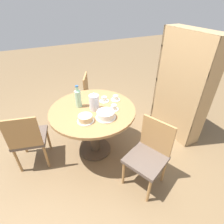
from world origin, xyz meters
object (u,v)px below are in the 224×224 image
cup_b (104,99)px  cake_second (85,118)px  cake_main (106,115)px  cup_a (115,98)px  bookshelf (181,87)px  chair_c (28,138)px  cup_d (114,108)px  chair_b (94,96)px  water_bottle (78,98)px  chair_a (149,154)px  coffee_pot (94,102)px  cup_c (94,98)px

cup_b → cake_second: bearing=-48.9°
cake_main → cup_a: 0.45m
bookshelf → cup_a: (-0.19, -1.04, -0.04)m
chair_c → cup_d: bearing=179.5°
chair_b → water_bottle: bearing=171.3°
chair_a → bookshelf: bookshelf is taller
coffee_pot → cup_d: size_ratio=1.88×
cake_second → cup_d: size_ratio=1.53×
cake_second → cup_d: bearing=101.8°
cake_second → cup_c: (-0.44, 0.27, -0.01)m
water_bottle → cup_a: size_ratio=2.34×
coffee_pot → cake_main: size_ratio=1.00×
water_bottle → cup_b: bearing=87.1°
cake_main → cup_a: size_ratio=1.88×
coffee_pot → water_bottle: 0.23m
bookshelf → water_bottle: 1.58m
water_bottle → cup_c: 0.28m
cake_second → cup_b: size_ratio=1.53×
cake_second → cup_b: 0.51m
chair_c → cup_a: 1.28m
coffee_pot → cup_b: 0.26m
cup_a → chair_c: bearing=-92.3°
cake_main → cup_b: (-0.37, 0.14, -0.01)m
cake_main → cup_c: cake_main is taller
cake_main → cup_b: bearing=159.5°
cup_a → cup_c: same height
coffee_pot → chair_a: bearing=27.3°
chair_c → cup_d: chair_c is taller
chair_b → cup_a: (0.73, 0.07, 0.32)m
chair_b → cup_c: chair_b is taller
cake_second → cup_b: bearing=131.1°
cake_main → cup_a: bearing=138.5°
chair_b → cup_b: size_ratio=6.62×
water_bottle → cup_d: water_bottle is taller
bookshelf → chair_a: bearing=123.1°
bookshelf → water_bottle: (-0.24, -1.56, 0.06)m
chair_a → coffee_pot: size_ratio=3.52×
cup_c → cup_d: bearing=22.6°
chair_a → cup_c: 1.08m
cup_c → water_bottle: bearing=-69.9°
chair_b → bookshelf: bearing=-104.6°
coffee_pot → bookshelf: bearing=86.5°
water_bottle → cup_b: (0.02, 0.36, -0.10)m
chair_b → cake_main: bearing=-167.0°
coffee_pot → chair_b: bearing=161.1°
chair_c → cup_d: size_ratio=6.62×
coffee_pot → cake_main: (0.23, 0.06, -0.07)m
cake_main → cup_d: (-0.12, 0.17, -0.01)m
chair_b → cake_main: (1.07, -0.23, 0.34)m
cup_d → water_bottle: bearing=-124.4°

